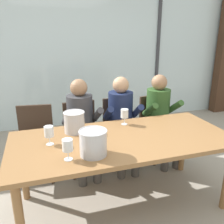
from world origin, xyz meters
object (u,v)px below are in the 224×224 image
object	(u,v)px
chair_near_curtain	(36,136)
chair_left_of_center	(82,131)
person_olive_shirt	(160,113)
wine_glass_by_right_taster	(68,146)
person_charcoal_jacket	(82,121)
wine_glass_near_bucket	(49,132)
person_navy_polo	(122,117)
wine_glass_center_pour	(125,114)
dining_table	(123,145)
chair_center	(120,126)
chair_right_of_center	(156,122)
ice_bucket_secondary	(93,142)
ice_bucket_primary	(74,122)

from	to	relation	value
chair_near_curtain	chair_left_of_center	world-z (taller)	same
person_olive_shirt	wine_glass_by_right_taster	bearing A→B (deg)	-146.02
chair_near_curtain	wine_glass_by_right_taster	world-z (taller)	wine_glass_by_right_taster
person_charcoal_jacket	wine_glass_near_bucket	world-z (taller)	person_charcoal_jacket
chair_near_curtain	wine_glass_by_right_taster	distance (m)	1.23
person_navy_polo	wine_glass_center_pour	distance (m)	0.49
dining_table	chair_center	bearing A→B (deg)	72.55
chair_center	person_charcoal_jacket	bearing A→B (deg)	-161.81
person_navy_polo	wine_glass_near_bucket	distance (m)	1.19
chair_right_of_center	person_charcoal_jacket	world-z (taller)	person_charcoal_jacket
wine_glass_center_pour	chair_right_of_center	bearing A→B (deg)	38.84
wine_glass_near_bucket	ice_bucket_secondary	bearing A→B (deg)	-42.73
chair_right_of_center	person_olive_shirt	bearing A→B (deg)	-101.84
person_navy_polo	wine_glass_by_right_taster	world-z (taller)	person_navy_polo
wine_glass_center_pour	wine_glass_by_right_taster	world-z (taller)	same
dining_table	person_olive_shirt	size ratio (longest dim) A/B	1.79
chair_near_curtain	chair_left_of_center	size ratio (longest dim) A/B	1.00
wine_glass_by_right_taster	wine_glass_near_bucket	bearing A→B (deg)	110.49
person_charcoal_jacket	wine_glass_by_right_taster	bearing A→B (deg)	-109.09
chair_center	wine_glass_by_right_taster	bearing A→B (deg)	-122.32
dining_table	wine_glass_center_pour	world-z (taller)	wine_glass_center_pour
chair_center	ice_bucket_secondary	xyz separation A→B (m)	(-0.63, -1.14, 0.36)
chair_near_curtain	person_olive_shirt	distance (m)	1.65
person_charcoal_jacket	wine_glass_center_pour	bearing A→B (deg)	-49.83
chair_left_of_center	ice_bucket_secondary	xyz separation A→B (m)	(-0.10, -1.13, 0.36)
dining_table	ice_bucket_secondary	distance (m)	0.47
chair_near_curtain	person_navy_polo	world-z (taller)	person_navy_polo
chair_left_of_center	dining_table	bearing A→B (deg)	-79.00
dining_table	person_olive_shirt	xyz separation A→B (m)	(0.82, 0.76, 0.00)
chair_center	chair_right_of_center	size ratio (longest dim) A/B	1.00
dining_table	wine_glass_by_right_taster	world-z (taller)	wine_glass_by_right_taster
person_navy_polo	wine_glass_by_right_taster	distance (m)	1.33
dining_table	wine_glass_center_pour	distance (m)	0.41
person_navy_polo	wine_glass_near_bucket	bearing A→B (deg)	-139.31
chair_center	wine_glass_near_bucket	xyz separation A→B (m)	(-0.96, -0.84, 0.36)
ice_bucket_secondary	wine_glass_center_pour	size ratio (longest dim) A/B	1.34
person_charcoal_jacket	person_navy_polo	world-z (taller)	same
chair_center	wine_glass_near_bucket	world-z (taller)	wine_glass_near_bucket
dining_table	wine_glass_near_bucket	distance (m)	0.71
wine_glass_center_pour	person_charcoal_jacket	bearing A→B (deg)	133.07
dining_table	chair_near_curtain	xyz separation A→B (m)	(-0.82, 0.88, -0.17)
chair_center	dining_table	bearing A→B (deg)	-103.89
person_charcoal_jacket	wine_glass_by_right_taster	world-z (taller)	person_charcoal_jacket
ice_bucket_primary	person_olive_shirt	bearing A→B (deg)	21.01
chair_near_curtain	wine_glass_center_pour	distance (m)	1.16
wine_glass_near_bucket	chair_center	bearing A→B (deg)	41.07
dining_table	chair_left_of_center	bearing A→B (deg)	105.56
chair_near_curtain	person_navy_polo	bearing A→B (deg)	0.97
chair_right_of_center	person_charcoal_jacket	size ratio (longest dim) A/B	0.73
chair_near_curtain	wine_glass_near_bucket	world-z (taller)	wine_glass_near_bucket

